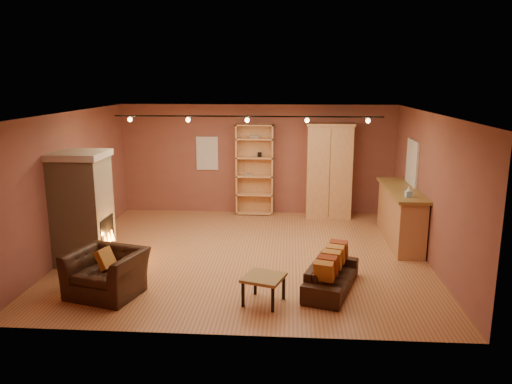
# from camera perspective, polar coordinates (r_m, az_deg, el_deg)

# --- Properties ---
(floor) EXTENTS (7.00, 7.00, 0.00)m
(floor) POSITION_cam_1_polar(r_m,az_deg,el_deg) (10.06, -1.06, -7.09)
(floor) COLOR #975C35
(floor) RESTS_ON ground
(ceiling) EXTENTS (7.00, 7.00, 0.00)m
(ceiling) POSITION_cam_1_polar(r_m,az_deg,el_deg) (9.48, -1.13, 9.03)
(ceiling) COLOR brown
(ceiling) RESTS_ON back_wall
(back_wall) EXTENTS (7.00, 0.02, 2.80)m
(back_wall) POSITION_cam_1_polar(r_m,az_deg,el_deg) (12.86, 0.17, 3.74)
(back_wall) COLOR brown
(back_wall) RESTS_ON floor
(left_wall) EXTENTS (0.02, 6.50, 2.80)m
(left_wall) POSITION_cam_1_polar(r_m,az_deg,el_deg) (10.57, -20.37, 0.96)
(left_wall) COLOR brown
(left_wall) RESTS_ON floor
(right_wall) EXTENTS (0.02, 6.50, 2.80)m
(right_wall) POSITION_cam_1_polar(r_m,az_deg,el_deg) (10.00, 19.31, 0.40)
(right_wall) COLOR brown
(right_wall) RESTS_ON floor
(fireplace) EXTENTS (1.01, 0.98, 2.12)m
(fireplace) POSITION_cam_1_polar(r_m,az_deg,el_deg) (9.92, -19.19, -1.70)
(fireplace) COLOR tan
(fireplace) RESTS_ON floor
(back_window) EXTENTS (0.56, 0.04, 0.86)m
(back_window) POSITION_cam_1_polar(r_m,az_deg,el_deg) (12.97, -5.60, 4.42)
(back_window) COLOR silver
(back_window) RESTS_ON back_wall
(bookcase) EXTENTS (0.95, 0.37, 2.32)m
(bookcase) POSITION_cam_1_polar(r_m,az_deg,el_deg) (12.78, -0.14, 2.68)
(bookcase) COLOR tan
(bookcase) RESTS_ON floor
(armoire) EXTENTS (1.17, 0.66, 2.37)m
(armoire) POSITION_cam_1_polar(r_m,az_deg,el_deg) (12.61, 8.33, 2.46)
(armoire) COLOR tan
(armoire) RESTS_ON floor
(bar_counter) EXTENTS (0.65, 2.47, 1.18)m
(bar_counter) POSITION_cam_1_polar(r_m,az_deg,el_deg) (11.04, 16.18, -2.54)
(bar_counter) COLOR tan
(bar_counter) RESTS_ON floor
(tissue_box) EXTENTS (0.13, 0.13, 0.22)m
(tissue_box) POSITION_cam_1_polar(r_m,az_deg,el_deg) (10.13, 17.06, -0.04)
(tissue_box) COLOR #85B3D5
(tissue_box) RESTS_ON bar_counter
(right_window) EXTENTS (0.05, 0.90, 1.00)m
(right_window) POSITION_cam_1_polar(r_m,az_deg,el_deg) (11.28, 17.42, 3.17)
(right_window) COLOR silver
(right_window) RESTS_ON right_wall
(loveseat) EXTENTS (0.92, 1.67, 0.70)m
(loveseat) POSITION_cam_1_polar(r_m,az_deg,el_deg) (8.42, 8.62, -8.82)
(loveseat) COLOR black
(loveseat) RESTS_ON floor
(armchair) EXTENTS (1.27, 1.00, 0.98)m
(armchair) POSITION_cam_1_polar(r_m,az_deg,el_deg) (8.46, -16.78, -8.03)
(armchair) COLOR black
(armchair) RESTS_ON floor
(coffee_table) EXTENTS (0.74, 0.74, 0.44)m
(coffee_table) POSITION_cam_1_polar(r_m,az_deg,el_deg) (7.84, 0.89, -10.02)
(coffee_table) COLOR olive
(coffee_table) RESTS_ON floor
(track_rail) EXTENTS (5.20, 0.09, 0.13)m
(track_rail) POSITION_cam_1_polar(r_m,az_deg,el_deg) (9.69, -1.03, 8.46)
(track_rail) COLOR black
(track_rail) RESTS_ON ceiling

